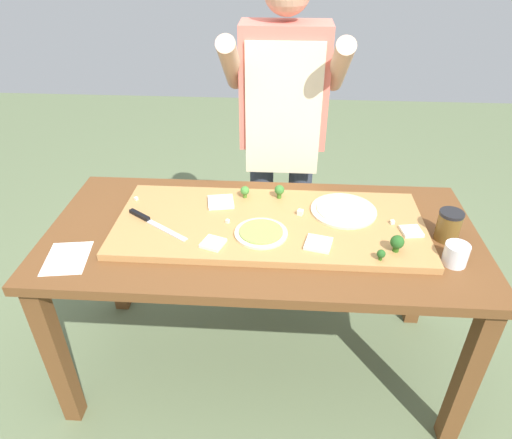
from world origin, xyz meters
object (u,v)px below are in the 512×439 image
pizza_slice_near_right (213,243)px  broccoli_floret_back_right (279,190)px  cheese_crumble_d (228,221)px  cook_center (283,124)px  flour_cup (456,255)px  sauce_jar (449,226)px  cheese_crumble_a (300,212)px  broccoli_floret_front_right (245,191)px  pizza_whole_white_garlic (344,210)px  pizza_slice_center (318,244)px  cheese_crumble_b (136,199)px  recipe_note (67,258)px  pizza_slice_near_left (411,231)px  pizza_slice_far_right (221,202)px  broccoli_floret_front_mid (397,242)px  prep_table (262,250)px  broccoli_floret_front_left (381,254)px  cheese_crumble_c (392,222)px  chefs_knife (149,220)px

pizza_slice_near_right → broccoli_floret_back_right: (0.24, 0.36, 0.03)m
cheese_crumble_d → cook_center: bearing=70.8°
flour_cup → sauce_jar: size_ratio=0.72×
broccoli_floret_back_right → cheese_crumble_a: bearing=-55.9°
cook_center → broccoli_floret_front_right: bearing=-111.7°
pizza_whole_white_garlic → pizza_slice_center: (-0.11, -0.24, -0.00)m
cheese_crumble_b → recipe_note: bearing=-111.5°
sauce_jar → pizza_slice_near_right: bearing=-171.3°
pizza_slice_near_right → broccoli_floret_back_right: broccoli_floret_back_right is taller
pizza_slice_near_left → cook_center: size_ratio=0.04×
pizza_slice_far_right → broccoli_floret_front_mid: broccoli_floret_front_mid is taller
prep_table → broccoli_floret_front_mid: size_ratio=26.10×
prep_table → cook_center: (0.07, 0.58, 0.32)m
broccoli_floret_front_left → broccoli_floret_front_mid: bearing=40.6°
broccoli_floret_front_left → sauce_jar: bearing=33.3°
pizza_whole_white_garlic → broccoli_floret_front_right: 0.42m
pizza_slice_near_right → broccoli_floret_front_mid: 0.66m
broccoli_floret_front_right → cheese_crumble_c: (0.60, -0.17, -0.02)m
pizza_slice_near_left → cheese_crumble_c: 0.08m
pizza_slice_near_right → broccoli_floret_front_right: bearing=76.0°
pizza_slice_far_right → cheese_crumble_d: size_ratio=7.84×
pizza_slice_near_right → cheese_crumble_b: 0.48m
pizza_slice_center → pizza_slice_near_right: bearing=-176.7°
pizza_slice_near_left → pizza_slice_far_right: 0.77m
cheese_crumble_b → flour_cup: size_ratio=0.15×
pizza_slice_far_right → broccoli_floret_back_right: bearing=14.0°
pizza_whole_white_garlic → cheese_crumble_a: size_ratio=12.58×
flour_cup → sauce_jar: sauce_jar is taller
cheese_crumble_a → cheese_crumble_c: 0.36m
broccoli_floret_front_mid → recipe_note: (-1.19, -0.09, -0.06)m
pizza_slice_far_right → cook_center: bearing=60.3°
cheese_crumble_b → recipe_note: (-0.15, -0.38, -0.03)m
broccoli_floret_front_right → pizza_slice_far_right: bearing=-150.0°
pizza_slice_center → cook_center: 0.75m
cheese_crumble_a → cheese_crumble_d: size_ratio=1.57×
pizza_slice_near_left → broccoli_floret_front_left: size_ratio=1.84×
broccoli_floret_back_right → flour_cup: size_ratio=0.70×
broccoli_floret_front_mid → chefs_knife: bearing=172.0°
pizza_whole_white_garlic → broccoli_floret_front_right: size_ratio=5.10×
pizza_slice_center → pizza_slice_near_right: 0.39m
pizza_slice_center → broccoli_floret_back_right: bearing=114.4°
recipe_note → pizza_slice_center: bearing=6.5°
pizza_whole_white_garlic → broccoli_floret_front_left: size_ratio=6.63×
sauce_jar → cheese_crumble_b: bearing=172.5°
chefs_knife → pizza_slice_near_right: 0.31m
cheese_crumble_a → cheese_crumble_b: cheese_crumble_a is taller
pizza_whole_white_garlic → cheese_crumble_d: size_ratio=19.79×
pizza_whole_white_garlic → pizza_slice_center: bearing=-115.6°
pizza_slice_near_left → sauce_jar: bearing=3.6°
cheese_crumble_a → pizza_whole_white_garlic: bearing=11.1°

